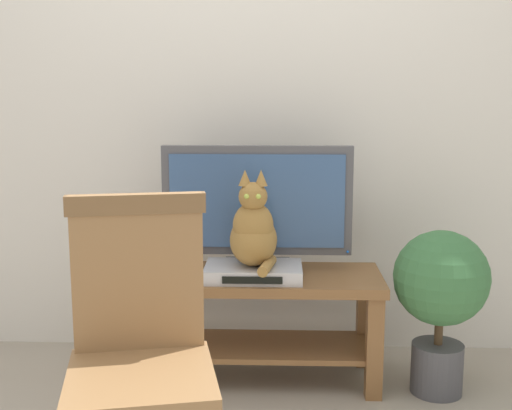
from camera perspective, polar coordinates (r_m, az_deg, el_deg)
The scene contains 8 objects.
back_wall at distance 3.32m, azimuth -0.78°, elevation 11.57°, with size 7.00×0.12×2.80m, color silver.
tv_stand at distance 3.01m, azimuth 0.03°, elevation -8.65°, with size 1.11×0.44×0.49m.
tv at distance 2.99m, azimuth 0.10°, elevation -0.01°, with size 0.85×0.20×0.56m.
media_box at distance 2.89m, azimuth -0.22°, elevation -5.73°, with size 0.42×0.26×0.06m.
cat at distance 2.84m, azimuth -0.21°, elevation -2.26°, with size 0.20×0.33×0.42m.
wooden_chair at distance 2.02m, azimuth -9.91°, elevation -11.28°, with size 0.49×0.49×1.00m.
book_stack at distance 3.00m, azimuth -7.47°, elevation -5.09°, with size 0.26×0.18×0.08m.
potted_plant at distance 2.96m, azimuth 15.52°, elevation -7.14°, with size 0.40×0.40×0.72m.
Camera 1 is at (0.16, -2.33, 1.30)m, focal length 46.75 mm.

